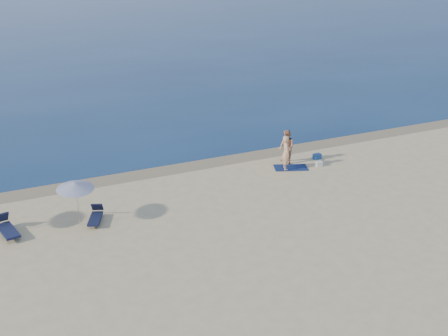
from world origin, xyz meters
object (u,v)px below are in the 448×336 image
object	(u,v)px
person_left	(286,153)
person_right	(287,147)
umbrella_near	(75,186)
blue_cooler	(317,156)

from	to	relation	value
person_left	person_right	bearing A→B (deg)	-15.67
umbrella_near	blue_cooler	bearing A→B (deg)	8.85
person_right	blue_cooler	bearing A→B (deg)	86.58
person_right	umbrella_near	size ratio (longest dim) A/B	0.94
person_right	umbrella_near	bearing A→B (deg)	-79.21
person_left	umbrella_near	world-z (taller)	umbrella_near
person_right	blue_cooler	size ratio (longest dim) A/B	4.53
person_left	blue_cooler	xyz separation A→B (m)	(2.45, 0.60, -0.80)
person_left	blue_cooler	distance (m)	2.65
person_left	umbrella_near	size ratio (longest dim) A/B	0.92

